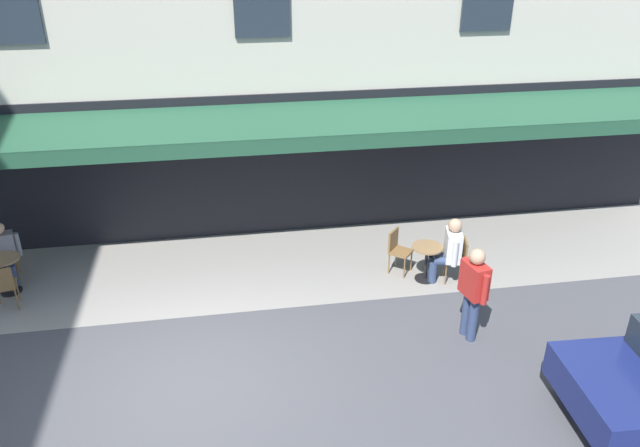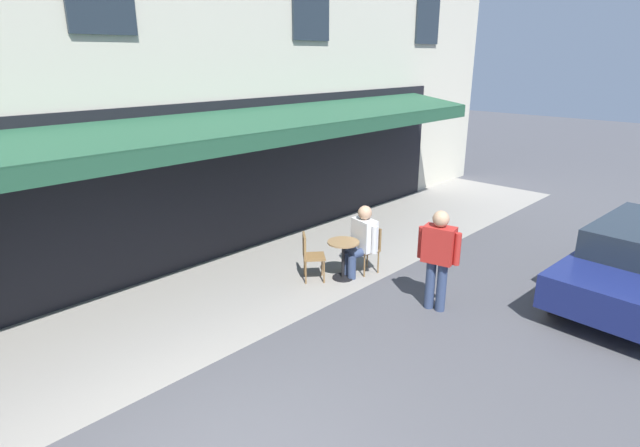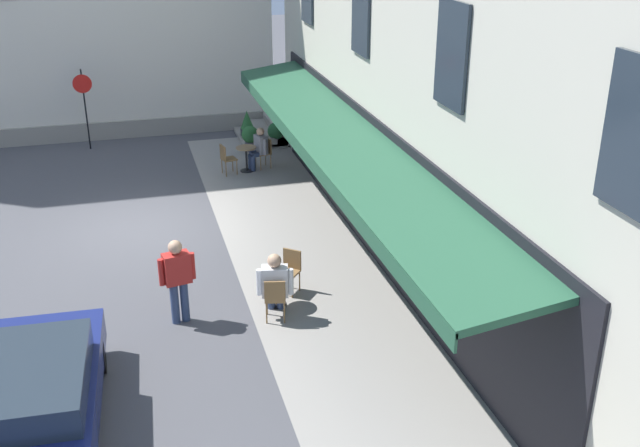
{
  "view_description": "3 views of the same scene",
  "coord_description": "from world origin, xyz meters",
  "px_view_note": "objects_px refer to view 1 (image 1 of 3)",
  "views": [
    {
      "loc": [
        -0.76,
        7.62,
        6.5
      ],
      "look_at": [
        -2.45,
        -2.68,
        1.26
      ],
      "focal_mm": 34.33,
      "sensor_mm": 36.0,
      "label": 1
    },
    {
      "loc": [
        2.13,
        3.42,
        4.03
      ],
      "look_at": [
        -4.17,
        -2.62,
        1.13
      ],
      "focal_mm": 28.34,
      "sensor_mm": 36.0,
      "label": 2
    },
    {
      "loc": [
        -17.41,
        0.26,
        7.52
      ],
      "look_at": [
        -2.73,
        -3.76,
        0.86
      ],
      "focal_mm": 41.98,
      "sensor_mm": 36.0,
      "label": 3
    }
  ],
  "objects_px": {
    "cafe_chair_wicker_under_awning": "(5,253)",
    "seated_companion_in_grey": "(3,251)",
    "cafe_chair_wicker_corner_right": "(459,257)",
    "walking_pedestrian_in_red": "(473,287)",
    "cafe_table_near_entrance": "(6,270)",
    "cafe_table_mid_terrace": "(426,258)",
    "cafe_chair_wicker_facing_street": "(3,284)",
    "cafe_chair_wicker_near_door": "(397,247)",
    "seated_patron_in_white": "(449,248)"
  },
  "relations": [
    {
      "from": "cafe_chair_wicker_facing_street",
      "to": "cafe_table_near_entrance",
      "type": "bearing_deg",
      "value": -77.72
    },
    {
      "from": "cafe_table_mid_terrace",
      "to": "seated_patron_in_white",
      "type": "height_order",
      "value": "seated_patron_in_white"
    },
    {
      "from": "cafe_table_near_entrance",
      "to": "cafe_table_mid_terrace",
      "type": "distance_m",
      "value": 8.09
    },
    {
      "from": "walking_pedestrian_in_red",
      "to": "cafe_table_mid_terrace",
      "type": "bearing_deg",
      "value": -85.63
    },
    {
      "from": "seated_patron_in_white",
      "to": "cafe_table_near_entrance",
      "type": "bearing_deg",
      "value": -6.37
    },
    {
      "from": "cafe_table_mid_terrace",
      "to": "seated_patron_in_white",
      "type": "distance_m",
      "value": 0.47
    },
    {
      "from": "cafe_chair_wicker_facing_street",
      "to": "cafe_table_mid_terrace",
      "type": "xyz_separation_m",
      "value": [
        -7.91,
        0.23,
        -0.06
      ]
    },
    {
      "from": "cafe_chair_wicker_corner_right",
      "to": "seated_companion_in_grey",
      "type": "distance_m",
      "value": 8.89
    },
    {
      "from": "cafe_chair_wicker_corner_right",
      "to": "walking_pedestrian_in_red",
      "type": "xyz_separation_m",
      "value": [
        0.47,
        1.77,
        0.45
      ]
    },
    {
      "from": "cafe_chair_wicker_under_awning",
      "to": "seated_companion_in_grey",
      "type": "relative_size",
      "value": 0.71
    },
    {
      "from": "cafe_chair_wicker_near_door",
      "to": "seated_patron_in_white",
      "type": "distance_m",
      "value": 1.03
    },
    {
      "from": "cafe_table_near_entrance",
      "to": "walking_pedestrian_in_red",
      "type": "relative_size",
      "value": 0.44
    },
    {
      "from": "cafe_chair_wicker_facing_street",
      "to": "walking_pedestrian_in_red",
      "type": "distance_m",
      "value": 8.35
    },
    {
      "from": "cafe_table_near_entrance",
      "to": "cafe_chair_wicker_facing_street",
      "type": "distance_m",
      "value": 0.63
    },
    {
      "from": "seated_patron_in_white",
      "to": "seated_companion_in_grey",
      "type": "xyz_separation_m",
      "value": [
        8.57,
        -1.35,
        -0.03
      ]
    },
    {
      "from": "seated_patron_in_white",
      "to": "walking_pedestrian_in_red",
      "type": "xyz_separation_m",
      "value": [
        0.26,
        1.81,
        0.28
      ]
    },
    {
      "from": "cafe_chair_wicker_corner_right",
      "to": "cafe_chair_wicker_near_door",
      "type": "relative_size",
      "value": 1.0
    },
    {
      "from": "seated_patron_in_white",
      "to": "seated_companion_in_grey",
      "type": "relative_size",
      "value": 1.07
    },
    {
      "from": "cafe_chair_wicker_facing_street",
      "to": "walking_pedestrian_in_red",
      "type": "xyz_separation_m",
      "value": [
        -8.06,
        2.14,
        0.45
      ]
    },
    {
      "from": "cafe_chair_wicker_facing_street",
      "to": "seated_companion_in_grey",
      "type": "relative_size",
      "value": 0.71
    },
    {
      "from": "cafe_chair_wicker_corner_right",
      "to": "seated_companion_in_grey",
      "type": "xyz_separation_m",
      "value": [
        8.78,
        -1.39,
        0.14
      ]
    },
    {
      "from": "cafe_table_mid_terrace",
      "to": "walking_pedestrian_in_red",
      "type": "height_order",
      "value": "walking_pedestrian_in_red"
    },
    {
      "from": "cafe_chair_wicker_under_awning",
      "to": "cafe_chair_wicker_corner_right",
      "type": "xyz_separation_m",
      "value": [
        -8.84,
        1.6,
        0.0
      ]
    },
    {
      "from": "seated_companion_in_grey",
      "to": "cafe_chair_wicker_corner_right",
      "type": "bearing_deg",
      "value": 170.97
    },
    {
      "from": "cafe_chair_wicker_near_door",
      "to": "seated_patron_in_white",
      "type": "relative_size",
      "value": 0.67
    },
    {
      "from": "seated_patron_in_white",
      "to": "seated_companion_in_grey",
      "type": "distance_m",
      "value": 8.67
    },
    {
      "from": "cafe_chair_wicker_corner_right",
      "to": "walking_pedestrian_in_red",
      "type": "relative_size",
      "value": 0.53
    },
    {
      "from": "cafe_chair_wicker_under_awning",
      "to": "cafe_table_mid_terrace",
      "type": "relative_size",
      "value": 1.21
    },
    {
      "from": "cafe_table_mid_terrace",
      "to": "seated_patron_in_white",
      "type": "relative_size",
      "value": 0.55
    },
    {
      "from": "walking_pedestrian_in_red",
      "to": "cafe_chair_wicker_facing_street",
      "type": "bearing_deg",
      "value": -14.87
    },
    {
      "from": "cafe_chair_wicker_facing_street",
      "to": "cafe_chair_wicker_near_door",
      "type": "distance_m",
      "value": 7.43
    },
    {
      "from": "cafe_chair_wicker_under_awning",
      "to": "seated_companion_in_grey",
      "type": "height_order",
      "value": "seated_companion_in_grey"
    },
    {
      "from": "cafe_chair_wicker_facing_street",
      "to": "cafe_chair_wicker_under_awning",
      "type": "distance_m",
      "value": 1.26
    },
    {
      "from": "cafe_chair_wicker_near_door",
      "to": "seated_patron_in_white",
      "type": "height_order",
      "value": "seated_patron_in_white"
    },
    {
      "from": "cafe_table_near_entrance",
      "to": "seated_companion_in_grey",
      "type": "distance_m",
      "value": 0.46
    },
    {
      "from": "cafe_chair_wicker_facing_street",
      "to": "cafe_chair_wicker_near_door",
      "type": "bearing_deg",
      "value": -178.64
    },
    {
      "from": "cafe_table_mid_terrace",
      "to": "cafe_chair_wicker_corner_right",
      "type": "xyz_separation_m",
      "value": [
        -0.62,
        0.14,
        0.06
      ]
    },
    {
      "from": "cafe_chair_wicker_near_door",
      "to": "seated_patron_in_white",
      "type": "bearing_deg",
      "value": 150.45
    },
    {
      "from": "cafe_chair_wicker_facing_street",
      "to": "cafe_chair_wicker_near_door",
      "type": "xyz_separation_m",
      "value": [
        -7.43,
        -0.18,
        0.0
      ]
    },
    {
      "from": "cafe_chair_wicker_corner_right",
      "to": "cafe_chair_wicker_near_door",
      "type": "height_order",
      "value": "same"
    },
    {
      "from": "cafe_chair_wicker_under_awning",
      "to": "seated_patron_in_white",
      "type": "distance_m",
      "value": 8.76
    },
    {
      "from": "cafe_chair_wicker_facing_street",
      "to": "seated_patron_in_white",
      "type": "bearing_deg",
      "value": 177.76
    },
    {
      "from": "cafe_table_mid_terrace",
      "to": "cafe_table_near_entrance",
      "type": "bearing_deg",
      "value": -6.03
    },
    {
      "from": "cafe_table_near_entrance",
      "to": "cafe_chair_wicker_facing_street",
      "type": "bearing_deg",
      "value": 102.28
    },
    {
      "from": "cafe_chair_wicker_under_awning",
      "to": "cafe_table_mid_terrace",
      "type": "height_order",
      "value": "cafe_chair_wicker_under_awning"
    },
    {
      "from": "cafe_chair_wicker_under_awning",
      "to": "cafe_table_near_entrance",
      "type": "bearing_deg",
      "value": 105.71
    },
    {
      "from": "cafe_chair_wicker_near_door",
      "to": "seated_companion_in_grey",
      "type": "height_order",
      "value": "seated_companion_in_grey"
    },
    {
      "from": "cafe_chair_wicker_corner_right",
      "to": "seated_patron_in_white",
      "type": "bearing_deg",
      "value": -12.97
    },
    {
      "from": "cafe_table_mid_terrace",
      "to": "cafe_chair_wicker_near_door",
      "type": "relative_size",
      "value": 0.82
    },
    {
      "from": "seated_companion_in_grey",
      "to": "walking_pedestrian_in_red",
      "type": "relative_size",
      "value": 0.74
    }
  ]
}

